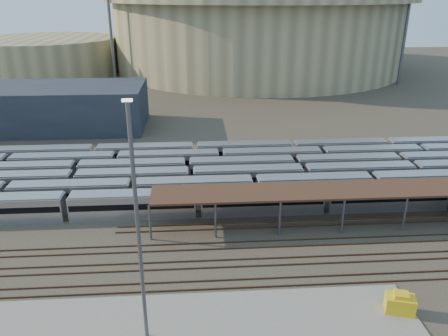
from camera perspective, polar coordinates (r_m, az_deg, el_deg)
ground at (r=58.01m, az=-1.61°, el=-9.69°), size 420.00×420.00×0.00m
apron at (r=45.95m, az=-7.39°, el=-19.60°), size 50.00×9.00×0.20m
subway_trains at (r=73.66m, az=-2.19°, el=-0.92°), size 122.51×23.90×3.60m
inspection_shed at (r=63.71m, az=18.39°, el=-2.78°), size 60.30×6.00×5.30m
empty_tracks at (r=53.77m, az=-1.37°, el=-12.41°), size 170.00×9.62×0.18m
stadium at (r=191.72m, az=4.33°, el=17.76°), size 124.00×124.00×32.50m
secondary_arena at (r=190.00m, az=-22.36°, el=13.32°), size 56.00×56.00×14.00m
service_building at (r=112.41m, az=-21.18°, el=7.43°), size 42.00×20.00×10.00m
floodlight_0 at (r=162.11m, az=-14.66°, el=17.87°), size 4.00×1.00×38.40m
floodlight_2 at (r=165.97m, az=22.76°, el=17.01°), size 4.00×1.00×38.40m
floodlight_3 at (r=209.72m, az=-6.53°, el=19.19°), size 4.00×1.00×38.40m
yard_light_pole at (r=38.10m, az=-11.15°, el=-7.99°), size 0.81×0.36×22.81m
yellow_equipment at (r=49.68m, az=21.98°, el=-16.14°), size 3.24×2.52×1.78m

